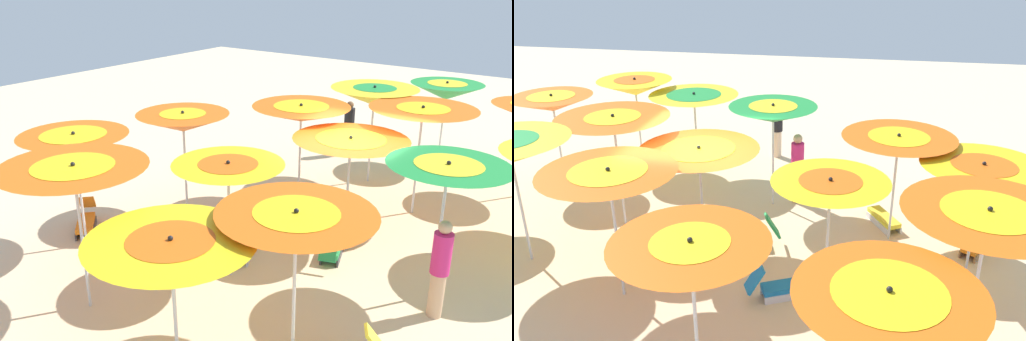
% 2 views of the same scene
% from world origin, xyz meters
% --- Properties ---
extents(ground, '(39.51, 39.51, 0.04)m').
position_xyz_m(ground, '(0.00, 0.00, -0.02)').
color(ground, beige).
extents(beach_umbrella_0, '(2.17, 2.17, 2.22)m').
position_xyz_m(beach_umbrella_0, '(0.07, -4.97, 1.94)').
color(beach_umbrella_0, silver).
rests_on(beach_umbrella_0, ground).
extents(beach_umbrella_1, '(2.19, 2.19, 2.31)m').
position_xyz_m(beach_umbrella_1, '(1.00, -3.57, 2.07)').
color(beach_umbrella_1, silver).
rests_on(beach_umbrella_1, ground).
extents(beach_umbrella_2, '(1.95, 1.95, 2.45)m').
position_xyz_m(beach_umbrella_2, '(2.12, -0.92, 2.21)').
color(beach_umbrella_2, silver).
rests_on(beach_umbrella_2, ground).
extents(beach_umbrella_5, '(2.28, 2.28, 2.54)m').
position_xyz_m(beach_umbrella_5, '(-2.34, -4.57, 2.29)').
color(beach_umbrella_5, silver).
rests_on(beach_umbrella_5, ground).
extents(beach_umbrella_6, '(1.94, 1.94, 2.22)m').
position_xyz_m(beach_umbrella_6, '(-1.08, -2.44, 1.98)').
color(beach_umbrella_6, silver).
rests_on(beach_umbrella_6, ground).
extents(beach_umbrella_7, '(2.28, 2.28, 2.21)m').
position_xyz_m(beach_umbrella_7, '(-0.07, 0.08, 2.00)').
color(beach_umbrella_7, silver).
rests_on(beach_umbrella_7, ground).
extents(beach_umbrella_8, '(2.30, 2.30, 2.50)m').
position_xyz_m(beach_umbrella_8, '(0.59, 2.08, 2.29)').
color(beach_umbrella_8, silver).
rests_on(beach_umbrella_8, ground).
extents(beach_umbrella_10, '(2.06, 2.06, 2.39)m').
position_xyz_m(beach_umbrella_10, '(-4.11, -3.28, 2.15)').
color(beach_umbrella_10, silver).
rests_on(beach_umbrella_10, ground).
extents(beach_umbrella_11, '(2.01, 2.01, 2.38)m').
position_xyz_m(beach_umbrella_11, '(-3.54, -0.94, 2.13)').
color(beach_umbrella_11, silver).
rests_on(beach_umbrella_11, ground).
extents(beach_umbrella_12, '(2.20, 2.20, 2.41)m').
position_xyz_m(beach_umbrella_12, '(-1.78, 1.01, 2.18)').
color(beach_umbrella_12, silver).
rests_on(beach_umbrella_12, ground).
extents(beach_umbrella_13, '(2.16, 2.16, 2.52)m').
position_xyz_m(beach_umbrella_13, '(-1.06, 3.26, 2.25)').
color(beach_umbrella_13, silver).
rests_on(beach_umbrella_13, ground).
extents(beach_umbrella_14, '(1.92, 1.92, 2.37)m').
position_xyz_m(beach_umbrella_14, '(-0.03, 5.57, 2.10)').
color(beach_umbrella_14, silver).
rests_on(beach_umbrella_14, ground).
extents(lounger_0, '(1.11, 1.07, 0.60)m').
position_xyz_m(lounger_0, '(-4.69, -2.84, 0.20)').
color(lounger_0, '#333338').
rests_on(lounger_0, ground).
extents(lounger_1, '(0.71, 1.21, 0.70)m').
position_xyz_m(lounger_1, '(0.12, -0.81, 0.22)').
color(lounger_1, '#333338').
rests_on(lounger_1, ground).
extents(lounger_3, '(0.78, 1.14, 0.67)m').
position_xyz_m(lounger_3, '(-1.35, -1.68, 0.21)').
color(lounger_3, silver).
rests_on(lounger_3, ground).
extents(beachgoer_0, '(0.30, 0.30, 1.69)m').
position_xyz_m(beachgoer_0, '(2.35, -1.46, 0.88)').
color(beachgoer_0, '#D8A87F').
rests_on(beachgoer_0, ground).
extents(beachgoer_1, '(0.30, 0.30, 1.60)m').
position_xyz_m(beachgoer_1, '(-2.50, 4.88, 0.83)').
color(beachgoer_1, brown).
rests_on(beachgoer_1, ground).
extents(beach_ball, '(0.33, 0.33, 0.33)m').
position_xyz_m(beach_ball, '(-1.56, 5.87, 0.17)').
color(beach_ball, white).
rests_on(beach_ball, ground).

